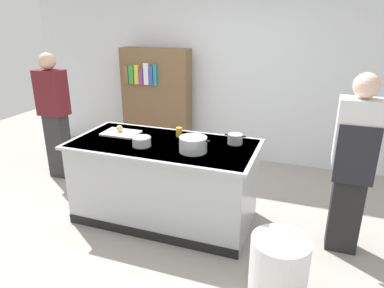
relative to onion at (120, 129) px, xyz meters
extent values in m
plane|color=#9E9991|center=(0.59, -0.12, -0.96)|extent=(10.00, 10.00, 0.00)
cube|color=silver|center=(0.59, 1.98, 0.54)|extent=(6.40, 0.12, 3.00)
cube|color=#B7BABF|center=(0.59, -0.12, -0.51)|extent=(1.90, 0.90, 0.90)
cube|color=#B7BABF|center=(0.59, -0.12, -0.07)|extent=(1.98, 0.98, 0.03)
cube|color=black|center=(0.59, -0.58, -0.91)|extent=(1.90, 0.01, 0.10)
cube|color=silver|center=(0.02, -0.01, -0.05)|extent=(0.40, 0.28, 0.02)
sphere|color=tan|center=(0.00, 0.00, 0.00)|extent=(0.08, 0.08, 0.08)
cylinder|color=#B7BABF|center=(0.98, -0.25, 0.02)|extent=(0.27, 0.27, 0.15)
cube|color=black|center=(0.82, -0.25, 0.07)|extent=(0.04, 0.02, 0.01)
cube|color=black|center=(1.13, -0.25, 0.07)|extent=(0.04, 0.02, 0.01)
cylinder|color=#99999E|center=(1.31, 0.11, -0.01)|extent=(0.16, 0.16, 0.11)
cube|color=black|center=(1.22, 0.11, 0.03)|extent=(0.04, 0.02, 0.01)
cube|color=black|center=(1.40, 0.11, 0.03)|extent=(0.04, 0.02, 0.01)
cylinder|color=#B7BABF|center=(0.42, -0.28, -0.01)|extent=(0.19, 0.19, 0.10)
cylinder|color=yellow|center=(0.67, 0.14, -0.01)|extent=(0.07, 0.07, 0.10)
cylinder|color=white|center=(1.93, -0.89, -0.69)|extent=(0.47, 0.47, 0.53)
cube|color=black|center=(2.44, -0.04, -0.51)|extent=(0.28, 0.20, 0.90)
cube|color=silver|center=(2.44, -0.04, 0.24)|extent=(0.38, 0.24, 0.60)
sphere|color=beige|center=(2.44, -0.04, 0.65)|extent=(0.22, 0.22, 0.22)
cube|color=#232328|center=(2.44, -0.17, 0.06)|extent=(0.34, 0.02, 0.54)
cube|color=#2F2F2F|center=(-1.25, 0.41, -0.51)|extent=(0.28, 0.20, 0.90)
cube|color=maroon|center=(-1.25, 0.41, 0.24)|extent=(0.38, 0.24, 0.60)
sphere|color=#D3AA8C|center=(-1.25, 0.41, 0.65)|extent=(0.22, 0.22, 0.22)
cube|color=brown|center=(-0.33, 1.68, -0.11)|extent=(1.10, 0.28, 1.70)
cube|color=brown|center=(-0.76, 1.52, 0.34)|extent=(0.08, 0.03, 0.27)
cube|color=green|center=(-0.67, 1.52, 0.35)|extent=(0.08, 0.03, 0.28)
cube|color=yellow|center=(-0.58, 1.52, 0.35)|extent=(0.07, 0.03, 0.29)
cube|color=purple|center=(-0.50, 1.52, 0.32)|extent=(0.06, 0.03, 0.23)
cube|color=white|center=(-0.41, 1.52, 0.37)|extent=(0.08, 0.03, 0.32)
cube|color=#3351B7|center=(-0.34, 1.52, 0.35)|extent=(0.06, 0.03, 0.29)
cube|color=teal|center=(-0.26, 1.52, 0.36)|extent=(0.05, 0.03, 0.32)
camera|label=1|loc=(2.06, -3.30, 1.21)|focal=32.91mm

